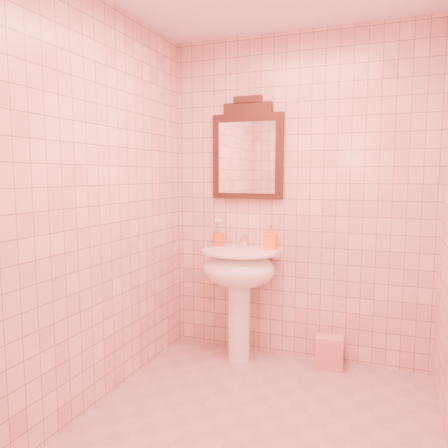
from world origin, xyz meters
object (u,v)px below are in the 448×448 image
at_px(soap_dispenser, 271,237).
at_px(towel, 329,352).
at_px(mirror, 248,152).
at_px(toothbrush_cup, 218,239).
at_px(pedestal_sink, 239,277).

height_order(soap_dispenser, towel, soap_dispenser).
height_order(mirror, toothbrush_cup, mirror).
distance_m(toothbrush_cup, towel, 1.21).
distance_m(toothbrush_cup, soap_dispenser, 0.44).
relative_size(toothbrush_cup, soap_dispenser, 1.03).
xyz_separation_m(toothbrush_cup, towel, (0.91, -0.05, -0.80)).
relative_size(pedestal_sink, mirror, 1.09).
height_order(mirror, towel, mirror).
distance_m(mirror, soap_dispenser, 0.69).
xyz_separation_m(pedestal_sink, toothbrush_cup, (-0.23, 0.15, 0.26)).
xyz_separation_m(pedestal_sink, soap_dispenser, (0.21, 0.14, 0.30)).
bearing_deg(towel, toothbrush_cup, 176.74).
height_order(pedestal_sink, mirror, mirror).
bearing_deg(soap_dispenser, towel, -7.87).
xyz_separation_m(soap_dispenser, towel, (0.47, -0.05, -0.84)).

